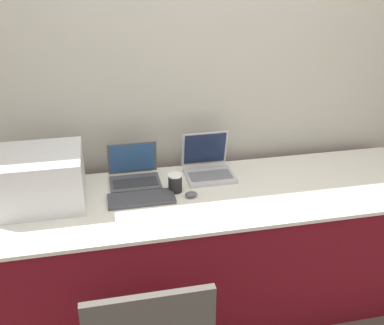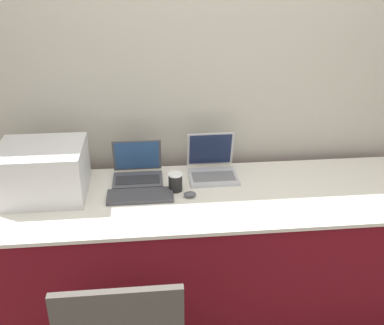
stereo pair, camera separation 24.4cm
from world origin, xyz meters
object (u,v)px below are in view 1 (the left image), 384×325
object	(u,v)px
external_keyboard	(141,199)
laptop_left	(134,174)
printer	(38,177)
mouse	(191,195)
coffee_cup	(175,183)
laptop_right	(208,166)

from	to	relation	value
external_keyboard	laptop_left	bearing A→B (deg)	93.59
laptop_left	printer	bearing A→B (deg)	-165.07
mouse	external_keyboard	bearing A→B (deg)	175.25
external_keyboard	coffee_cup	bearing A→B (deg)	17.74
coffee_cup	laptop_left	bearing A→B (deg)	141.58
coffee_cup	mouse	world-z (taller)	coffee_cup
printer	laptop_right	xyz separation A→B (m)	(0.95, 0.14, -0.10)
printer	mouse	bearing A→B (deg)	-8.49
laptop_right	coffee_cup	size ratio (longest dim) A/B	2.71
laptop_right	external_keyboard	bearing A→B (deg)	-150.95
mouse	coffee_cup	bearing A→B (deg)	130.39
laptop_left	laptop_right	xyz separation A→B (m)	(0.44, 0.01, 0.00)
coffee_cup	mouse	bearing A→B (deg)	-49.61
laptop_right	mouse	size ratio (longest dim) A/B	4.08
printer	laptop_left	distance (m)	0.54
laptop_left	coffee_cup	xyz separation A→B (m)	(0.21, -0.17, 0.00)
laptop_right	coffee_cup	distance (m)	0.29
laptop_right	external_keyboard	xyz separation A→B (m)	(-0.43, -0.24, -0.04)
laptop_right	laptop_left	bearing A→B (deg)	-179.05
external_keyboard	printer	bearing A→B (deg)	169.60
printer	mouse	size ratio (longest dim) A/B	6.60
laptop_left	laptop_right	size ratio (longest dim) A/B	1.01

